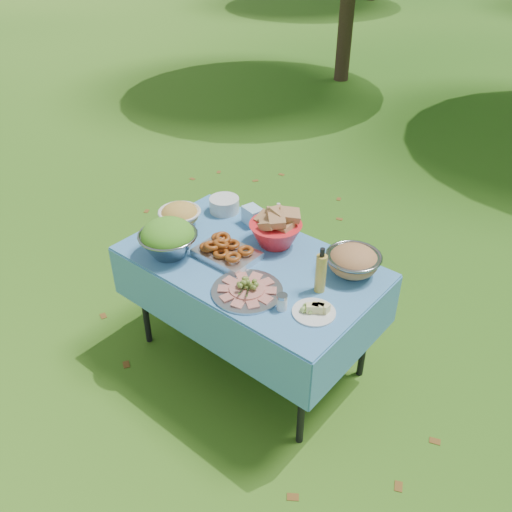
{
  "coord_description": "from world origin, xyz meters",
  "views": [
    {
      "loc": [
        1.64,
        -1.92,
        2.53
      ],
      "look_at": [
        0.04,
        0.0,
        0.81
      ],
      "focal_mm": 38.0,
      "sensor_mm": 36.0,
      "label": 1
    }
  ],
  "objects": [
    {
      "name": "shaker",
      "position": [
        0.4,
        -0.22,
        0.81
      ],
      "size": [
        0.07,
        0.07,
        0.09
      ],
      "primitive_type": "cylinder",
      "rotation": [
        0.0,
        0.0,
        0.25
      ],
      "color": "silver",
      "rests_on": "picnic_table"
    },
    {
      "name": "pasta_bowl_white",
      "position": [
        -0.59,
        0.02,
        0.83
      ],
      "size": [
        0.27,
        0.27,
        0.14
      ],
      "primitive_type": null,
      "rotation": [
        0.0,
        0.0,
        0.06
      ],
      "color": "silver",
      "rests_on": "picnic_table"
    },
    {
      "name": "salad_bowl",
      "position": [
        -0.4,
        -0.25,
        0.87
      ],
      "size": [
        0.35,
        0.35,
        0.22
      ],
      "primitive_type": null,
      "rotation": [
        0.0,
        0.0,
        0.06
      ],
      "color": "gray",
      "rests_on": "picnic_table"
    },
    {
      "name": "bread_bowl",
      "position": [
        0.0,
        0.23,
        0.87
      ],
      "size": [
        0.39,
        0.39,
        0.21
      ],
      "primitive_type": null,
      "rotation": [
        0.0,
        0.0,
        0.29
      ],
      "color": "red",
      "rests_on": "picnic_table"
    },
    {
      "name": "wipes_box",
      "position": [
        -0.25,
        0.32,
        0.82
      ],
      "size": [
        0.14,
        0.12,
        0.11
      ],
      "primitive_type": "cube",
      "rotation": [
        0.0,
        0.0,
        -0.25
      ],
      "color": "#A4D5FA",
      "rests_on": "picnic_table"
    },
    {
      "name": "charcuterie_platter",
      "position": [
        0.18,
        -0.23,
        0.8
      ],
      "size": [
        0.44,
        0.44,
        0.09
      ],
      "primitive_type": "cylinder",
      "rotation": [
        0.0,
        0.0,
        -0.19
      ],
      "color": "#A7A8AF",
      "rests_on": "picnic_table"
    },
    {
      "name": "oil_bottle",
      "position": [
        0.46,
        0.02,
        0.89
      ],
      "size": [
        0.07,
        0.07,
        0.26
      ],
      "primitive_type": "cylinder",
      "rotation": [
        0.0,
        0.0,
        0.36
      ],
      "color": "gold",
      "rests_on": "picnic_table"
    },
    {
      "name": "ground",
      "position": [
        0.0,
        0.0,
        0.0
      ],
      "size": [
        80.0,
        80.0,
        0.0
      ],
      "primitive_type": "plane",
      "color": "#0E3E0B",
      "rests_on": "ground"
    },
    {
      "name": "pasta_bowl_steel",
      "position": [
        0.51,
        0.27,
        0.84
      ],
      "size": [
        0.39,
        0.39,
        0.16
      ],
      "primitive_type": null,
      "rotation": [
        0.0,
        0.0,
        0.35
      ],
      "color": "gray",
      "rests_on": "picnic_table"
    },
    {
      "name": "picnic_table",
      "position": [
        0.0,
        0.0,
        0.38
      ],
      "size": [
        1.46,
        0.86,
        0.76
      ],
      "primitive_type": "cube",
      "color": "#81C7F8",
      "rests_on": "ground"
    },
    {
      "name": "fried_tray",
      "position": [
        -0.12,
        -0.06,
        0.8
      ],
      "size": [
        0.35,
        0.25,
        0.08
      ],
      "primitive_type": "cube",
      "rotation": [
        0.0,
        0.0,
        0.0
      ],
      "color": "silver",
      "rests_on": "picnic_table"
    },
    {
      "name": "sanitizer_bottle",
      "position": [
        -0.1,
        0.39,
        0.85
      ],
      "size": [
        0.07,
        0.07,
        0.17
      ],
      "primitive_type": "cylinder",
      "rotation": [
        0.0,
        0.0,
        0.26
      ],
      "color": "pink",
      "rests_on": "picnic_table"
    },
    {
      "name": "cheese_plate",
      "position": [
        0.54,
        -0.15,
        0.79
      ],
      "size": [
        0.29,
        0.29,
        0.06
      ],
      "primitive_type": "cylinder",
      "rotation": [
        0.0,
        0.0,
        -0.38
      ],
      "color": "silver",
      "rests_on": "picnic_table"
    },
    {
      "name": "plate_stack",
      "position": [
        -0.49,
        0.32,
        0.81
      ],
      "size": [
        0.23,
        0.23,
        0.1
      ],
      "primitive_type": "cylinder",
      "rotation": [
        0.0,
        0.0,
        -0.24
      ],
      "color": "silver",
      "rests_on": "picnic_table"
    }
  ]
}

